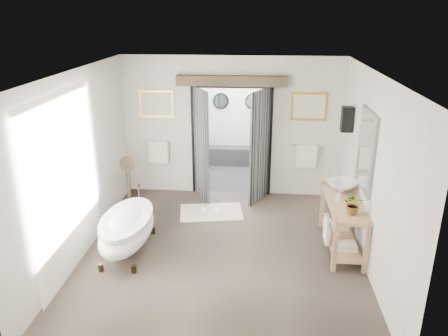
{
  "coord_description": "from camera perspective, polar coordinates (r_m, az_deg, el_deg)",
  "views": [
    {
      "loc": [
        0.57,
        -6.22,
        3.75
      ],
      "look_at": [
        0.0,
        0.6,
        1.25
      ],
      "focal_mm": 35.0,
      "sensor_mm": 36.0,
      "label": 1
    }
  ],
  "objects": [
    {
      "name": "ground_plane",
      "position": [
        7.29,
        -0.4,
        -10.91
      ],
      "size": [
        5.0,
        5.0,
        0.0
      ],
      "primitive_type": "plane",
      "color": "brown"
    },
    {
      "name": "room_shell",
      "position": [
        6.42,
        -0.85,
        2.91
      ],
      "size": [
        4.52,
        5.02,
        2.91
      ],
      "color": "silver",
      "rests_on": "ground_plane"
    },
    {
      "name": "shower_room",
      "position": [
        10.62,
        1.53,
        4.52
      ],
      "size": [
        2.22,
        2.01,
        2.51
      ],
      "color": "#28282A",
      "rests_on": "ground_plane"
    },
    {
      "name": "back_wall_dressing",
      "position": [
        8.83,
        0.93,
        5.73
      ],
      "size": [
        3.82,
        0.76,
        2.52
      ],
      "color": "black",
      "rests_on": "ground_plane"
    },
    {
      "name": "clawfoot_tub",
      "position": [
        7.29,
        -12.52,
        -7.7
      ],
      "size": [
        0.78,
        1.74,
        0.85
      ],
      "color": "#322619",
      "rests_on": "ground_plane"
    },
    {
      "name": "vanity",
      "position": [
        7.43,
        15.09,
        -6.6
      ],
      "size": [
        0.57,
        1.6,
        0.85
      ],
      "color": "tan",
      "rests_on": "ground_plane"
    },
    {
      "name": "pedestal_mirror",
      "position": [
        8.89,
        -12.31,
        -2.17
      ],
      "size": [
        0.31,
        0.2,
        1.06
      ],
      "color": "brown",
      "rests_on": "ground_plane"
    },
    {
      "name": "rug",
      "position": [
        8.59,
        -1.69,
        -5.78
      ],
      "size": [
        1.31,
        0.98,
        0.01
      ],
      "primitive_type": "cube",
      "rotation": [
        0.0,
        0.0,
        0.16
      ],
      "color": "beige",
      "rests_on": "ground_plane"
    },
    {
      "name": "slippers",
      "position": [
        8.53,
        -1.86,
        -5.73
      ],
      "size": [
        0.38,
        0.28,
        0.05
      ],
      "color": "white",
      "rests_on": "rug"
    },
    {
      "name": "basin",
      "position": [
        7.62,
        15.08,
        -2.31
      ],
      "size": [
        0.57,
        0.57,
        0.18
      ],
      "primitive_type": "imported",
      "rotation": [
        0.0,
        0.0,
        0.09
      ],
      "color": "white",
      "rests_on": "vanity"
    },
    {
      "name": "plant",
      "position": [
        6.8,
        16.59,
        -4.55
      ],
      "size": [
        0.32,
        0.29,
        0.33
      ],
      "primitive_type": "imported",
      "rotation": [
        0.0,
        0.0,
        -0.11
      ],
      "color": "gray",
      "rests_on": "vanity"
    },
    {
      "name": "soap_bottle_a",
      "position": [
        7.24,
        14.7,
        -3.53
      ],
      "size": [
        0.1,
        0.1,
        0.17
      ],
      "primitive_type": "imported",
      "rotation": [
        0.0,
        0.0,
        -0.3
      ],
      "color": "gray",
      "rests_on": "vanity"
    },
    {
      "name": "soap_bottle_b",
      "position": [
        7.78,
        14.6,
        -1.77
      ],
      "size": [
        0.17,
        0.17,
        0.19
      ],
      "primitive_type": "imported",
      "rotation": [
        0.0,
        0.0,
        -0.21
      ],
      "color": "gray",
      "rests_on": "vanity"
    }
  ]
}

